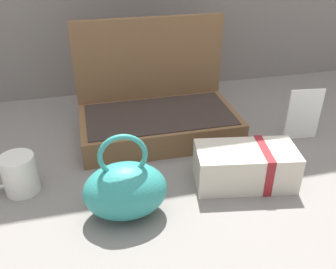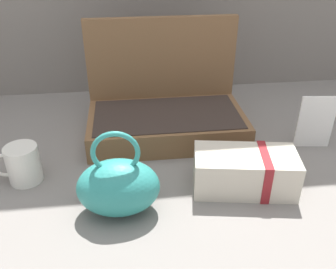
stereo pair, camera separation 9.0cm
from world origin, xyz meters
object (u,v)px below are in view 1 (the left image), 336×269
Objects in this scene: open_suitcase at (156,109)px; info_card_left at (304,115)px; coffee_mug at (19,173)px; cream_toiletry_bag at (246,166)px; teal_pouch_handbag at (125,190)px.

open_suitcase is 2.91× the size of info_card_left.
coffee_mug is 0.75× the size of info_card_left.
open_suitcase is 0.35m from cream_toiletry_bag.
open_suitcase is 0.44m from info_card_left.
cream_toiletry_bag is 0.56m from coffee_mug.
teal_pouch_handbag is 0.28m from coffee_mug.
teal_pouch_handbag is 0.31m from cream_toiletry_bag.
cream_toiletry_bag is (0.16, -0.31, -0.03)m from open_suitcase.
open_suitcase is at bearing 167.32° from info_card_left.
coffee_mug is at bearing 169.71° from cream_toiletry_bag.
teal_pouch_handbag is at bearing -112.15° from open_suitcase.
open_suitcase is at bearing 67.85° from teal_pouch_handbag.
cream_toiletry_bag reaches higher than coffee_mug.
info_card_left is at bearing -19.32° from open_suitcase.
cream_toiletry_bag is 2.17× the size of coffee_mug.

